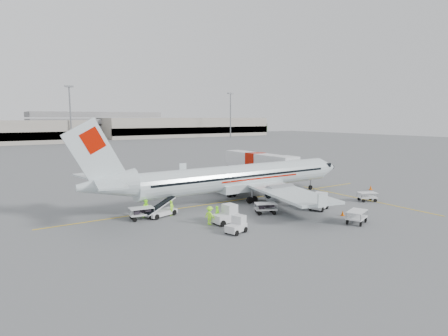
{
  "coord_description": "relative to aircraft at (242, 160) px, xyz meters",
  "views": [
    {
      "loc": [
        -25.44,
        -36.76,
        10.04
      ],
      "look_at": [
        0.0,
        2.0,
        3.8
      ],
      "focal_mm": 30.0,
      "sensor_mm": 36.0,
      "label": 1
    }
  ],
  "objects": [
    {
      "name": "tug_aft",
      "position": [
        -7.41,
        -7.61,
        -4.01
      ],
      "size": [
        2.46,
        1.53,
        1.82
      ],
      "primitive_type": null,
      "rotation": [
        0.0,
        0.0,
        0.08
      ],
      "color": "silver",
      "rests_on": "ground"
    },
    {
      "name": "tug_mid",
      "position": [
        -8.23,
        -10.54,
        -4.17
      ],
      "size": [
        2.2,
        1.68,
        1.5
      ],
      "primitive_type": null,
      "rotation": [
        0.0,
        0.0,
        0.33
      ],
      "color": "silver",
      "rests_on": "ground"
    },
    {
      "name": "crew_d",
      "position": [
        -7.9,
        -6.91,
        -4.09
      ],
      "size": [
        1.01,
        0.93,
        1.66
      ],
      "primitive_type": "imported",
      "rotation": [
        0.0,
        0.0,
        3.83
      ],
      "color": "#95F320",
      "rests_on": "ground"
    },
    {
      "name": "cart_loaded_a",
      "position": [
        -1.83,
        -6.85,
        -4.33
      ],
      "size": [
        2.59,
        2.14,
        1.17
      ],
      "primitive_type": null,
      "rotation": [
        0.0,
        0.0,
        -0.44
      ],
      "color": "silver",
      "rests_on": "ground"
    },
    {
      "name": "stripe_cross",
      "position": [
        12.89,
        -7.78,
        -4.91
      ],
      "size": [
        0.2,
        20.0,
        0.01
      ],
      "primitive_type": "cube",
      "color": "yellow",
      "rests_on": "ground"
    },
    {
      "name": "mast_east",
      "position": [
        78.89,
        118.22,
        6.08
      ],
      "size": [
        3.2,
        1.2,
        22.0
      ],
      "primitive_type": null,
      "color": "slate",
      "rests_on": "ground"
    },
    {
      "name": "cone_port",
      "position": [
        2.62,
        15.75,
        -4.64
      ],
      "size": [
        0.34,
        0.34,
        0.55
      ],
      "primitive_type": "cone",
      "color": "#DF5503",
      "rests_on": "ground"
    },
    {
      "name": "mast_center",
      "position": [
        3.89,
        118.22,
        6.08
      ],
      "size": [
        3.2,
        1.2,
        22.0
      ],
      "primitive_type": null,
      "color": "slate",
      "rests_on": "ground"
    },
    {
      "name": "ground",
      "position": [
        -1.11,
        0.22,
        -4.92
      ],
      "size": [
        360.0,
        360.0,
        0.0
      ],
      "primitive_type": "plane",
      "color": "#56595B"
    },
    {
      "name": "treeline",
      "position": [
        -1.11,
        175.22,
        -1.92
      ],
      "size": [
        300.0,
        3.0,
        6.0
      ],
      "primitive_type": null,
      "color": "black",
      "rests_on": "ground"
    },
    {
      "name": "cart_empty_a",
      "position": [
        3.17,
        -14.42,
        -4.29
      ],
      "size": [
        2.75,
        2.19,
        1.25
      ],
      "primitive_type": null,
      "rotation": [
        0.0,
        0.0,
        0.37
      ],
      "color": "silver",
      "rests_on": "ground"
    },
    {
      "name": "crew_a",
      "position": [
        -10.4,
        -2.07,
        -4.13
      ],
      "size": [
        0.69,
        0.63,
        1.58
      ],
      "primitive_type": "imported",
      "rotation": [
        0.0,
        0.0,
        0.56
      ],
      "color": "#95F320",
      "rests_on": "ground"
    },
    {
      "name": "parking_garage",
      "position": [
        23.89,
        160.22,
        2.08
      ],
      "size": [
        62.0,
        24.0,
        14.0
      ],
      "primitive_type": null,
      "color": "slate",
      "rests_on": "ground"
    },
    {
      "name": "stripe_lead",
      "position": [
        -1.11,
        0.22,
        -4.91
      ],
      "size": [
        44.0,
        0.2,
        0.01
      ],
      "primitive_type": "cube",
      "color": "yellow",
      "rests_on": "ground"
    },
    {
      "name": "cone_stbd",
      "position": [
        4.35,
        -11.81,
        -4.63
      ],
      "size": [
        0.35,
        0.35,
        0.58
      ],
      "primitive_type": "cone",
      "color": "#DF5503",
      "rests_on": "ground"
    },
    {
      "name": "belt_loader",
      "position": [
        -11.41,
        -1.78,
        -3.76
      ],
      "size": [
        4.57,
        2.77,
        2.32
      ],
      "primitive_type": null,
      "rotation": [
        0.0,
        0.0,
        0.29
      ],
      "color": "silver",
      "rests_on": "ground"
    },
    {
      "name": "jet_bridge",
      "position": [
        9.89,
        9.85,
        -2.63
      ],
      "size": [
        3.29,
        17.44,
        4.58
      ],
      "primitive_type": null,
      "rotation": [
        0.0,
        0.0,
        0.0
      ],
      "color": "silver",
      "rests_on": "ground"
    },
    {
      "name": "terminal_east",
      "position": [
        68.89,
        145.22,
        0.08
      ],
      "size": [
        90.0,
        26.0,
        10.0
      ],
      "primitive_type": null,
      "color": "gray",
      "rests_on": "ground"
    },
    {
      "name": "aircraft",
      "position": [
        0.0,
        0.0,
        0.0
      ],
      "size": [
        35.83,
        28.17,
        9.83
      ],
      "primitive_type": null,
      "rotation": [
        0.0,
        0.0,
        0.01
      ],
      "color": "silver",
      "rests_on": "ground"
    },
    {
      "name": "cart_empty_b",
      "position": [
        12.28,
        -8.99,
        -4.36
      ],
      "size": [
        2.48,
        2.08,
        1.12
      ],
      "primitive_type": null,
      "rotation": [
        0.0,
        0.0,
        -0.46
      ],
      "color": "silver",
      "rests_on": "ground"
    },
    {
      "name": "cart_loaded_b",
      "position": [
        -13.55,
        -1.78,
        -4.3
      ],
      "size": [
        2.5,
        1.66,
        1.23
      ],
      "primitive_type": null,
      "rotation": [
        0.0,
        0.0,
        -0.12
      ],
      "color": "silver",
      "rests_on": "ground"
    },
    {
      "name": "tug_fore",
      "position": [
        4.25,
        -8.65,
        -4.0
      ],
      "size": [
        2.71,
        2.2,
        1.83
      ],
      "primitive_type": null,
      "rotation": [
        0.0,
        0.0,
        0.42
      ],
      "color": "silver",
      "rests_on": "ground"
    },
    {
      "name": "crew_c",
      "position": [
        -8.8,
        -7.05,
        -4.03
      ],
      "size": [
        0.99,
        1.3,
        1.78
      ],
      "primitive_type": "imported",
      "rotation": [
        0.0,
        0.0,
        1.89
      ],
      "color": "#95F320",
      "rests_on": "ground"
    },
    {
      "name": "crew_b",
      "position": [
        -12.8,
        -1.28,
        -4.01
      ],
      "size": [
        1.05,
        0.92,
        1.82
      ],
      "primitive_type": "imported",
      "rotation": [
        0.0,
        0.0,
        -0.3
      ],
      "color": "#95F320",
      "rests_on": "ground"
    },
    {
      "name": "cone_nose",
      "position": [
        18.99,
        -4.71,
        -4.58
      ],
      "size": [
        0.42,
        0.42,
        0.68
      ],
      "primitive_type": "cone",
      "color": "#DF5503",
      "rests_on": "ground"
    }
  ]
}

